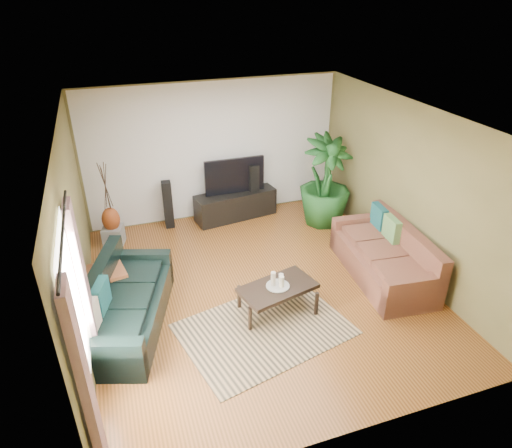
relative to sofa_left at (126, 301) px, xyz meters
name	(u,v)px	position (x,y,z in m)	size (l,w,h in m)	color
floor	(260,288)	(2.01, 0.22, -0.42)	(5.50, 5.50, 0.00)	brown
ceiling	(261,119)	(2.01, 0.22, 2.28)	(5.50, 5.50, 0.00)	white
wall_back	(214,151)	(2.01, 2.97, 0.93)	(5.00, 5.00, 0.00)	olive
wall_front	(358,338)	(2.01, -2.53, 0.93)	(5.00, 5.00, 0.00)	olive
wall_left	(76,240)	(-0.49, 0.22, 0.92)	(5.50, 5.50, 0.00)	olive
wall_right	(409,189)	(4.51, 0.22, 0.92)	(5.50, 5.50, 0.00)	olive
backwall_panel	(214,151)	(2.01, 2.96, 0.93)	(4.90, 4.90, 0.00)	white
window_pane	(76,314)	(-0.47, -1.38, 0.97)	(1.80, 1.80, 0.00)	white
curtain_near	(86,388)	(-0.42, -2.13, 0.72)	(0.08, 0.35, 2.20)	gray
curtain_far	(85,290)	(-0.42, -0.63, 0.72)	(0.08, 0.35, 2.20)	gray
curtain_rod	(62,233)	(-0.42, -1.38, 1.87)	(0.03, 0.03, 1.90)	black
sofa_left	(126,301)	(0.00, 0.00, 0.00)	(2.13, 0.91, 0.85)	black
sofa_right	(383,253)	(4.00, -0.07, 0.00)	(2.10, 0.94, 0.85)	brown
area_rug	(264,329)	(1.76, -0.69, -0.42)	(2.22, 1.57, 0.01)	tan
coffee_table	(277,299)	(2.07, -0.38, -0.20)	(1.08, 0.59, 0.44)	black
candle_tray	(278,286)	(2.07, -0.38, 0.02)	(0.33, 0.33, 0.01)	#9A9A95
candle_tall	(273,279)	(2.01, -0.35, 0.14)	(0.07, 0.07, 0.22)	beige
candle_mid	(282,282)	(2.11, -0.42, 0.12)	(0.07, 0.07, 0.17)	white
candle_short	(281,278)	(2.14, -0.32, 0.10)	(0.07, 0.07, 0.14)	beige
tv_stand	(235,205)	(2.35, 2.70, -0.15)	(1.63, 0.49, 0.54)	black
television	(235,176)	(2.35, 2.72, 0.47)	(1.19, 0.07, 0.71)	black
speaker_left	(168,205)	(1.01, 2.72, 0.05)	(0.17, 0.19, 0.95)	black
speaker_right	(253,190)	(2.72, 2.72, 0.11)	(0.19, 0.22, 1.08)	black
potted_plant	(325,181)	(3.93, 1.94, 0.45)	(0.98, 0.98, 1.75)	#17471B
plant_pot	(322,216)	(3.93, 1.94, -0.30)	(0.32, 0.32, 0.25)	black
pedestal	(114,235)	(-0.06, 2.38, -0.25)	(0.35, 0.35, 0.35)	gray
vase	(111,219)	(-0.06, 2.38, 0.08)	(0.32, 0.32, 0.44)	#94401A
side_table	(107,286)	(-0.24, 0.63, -0.14)	(0.54, 0.54, 0.57)	brown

